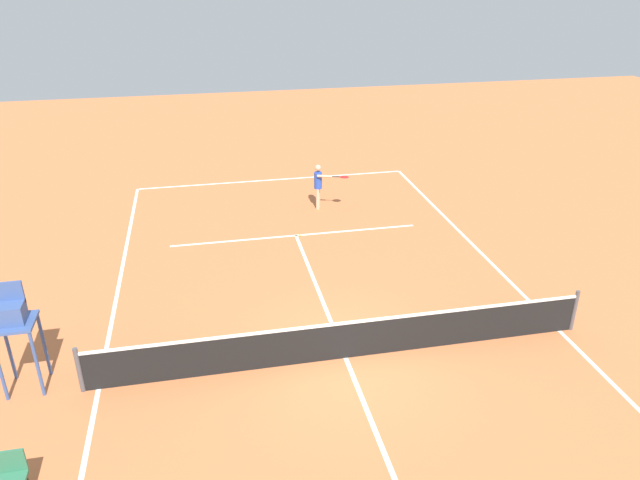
% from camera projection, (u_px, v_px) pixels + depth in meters
% --- Properties ---
extents(ground_plane, '(60.00, 60.00, 0.00)m').
position_uv_depth(ground_plane, '(346.00, 358.00, 13.53)').
color(ground_plane, '#C66B3D').
extents(court_lines, '(10.78, 24.46, 0.01)m').
position_uv_depth(court_lines, '(346.00, 358.00, 13.53)').
color(court_lines, white).
rests_on(court_lines, ground).
extents(tennis_net, '(11.38, 0.10, 1.07)m').
position_uv_depth(tennis_net, '(346.00, 339.00, 13.31)').
color(tennis_net, '#4C4C51').
rests_on(tennis_net, ground).
extents(player_serving, '(1.17, 0.89, 1.62)m').
position_uv_depth(player_serving, '(319.00, 183.00, 21.17)').
color(player_serving, '#D8A884').
rests_on(player_serving, ground).
extents(tennis_ball, '(0.07, 0.07, 0.07)m').
position_uv_depth(tennis_ball, '(300.00, 235.00, 19.40)').
color(tennis_ball, '#CCE033').
rests_on(tennis_ball, ground).
extents(umpire_chair, '(0.80, 0.80, 2.41)m').
position_uv_depth(umpire_chair, '(14.00, 322.00, 11.95)').
color(umpire_chair, '#38518C').
rests_on(umpire_chair, ground).
extents(courtside_chair_near, '(0.44, 0.46, 0.95)m').
position_uv_depth(courtside_chair_near, '(12.00, 476.00, 9.76)').
color(courtside_chair_near, '#262626').
rests_on(courtside_chair_near, ground).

